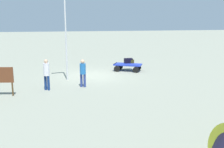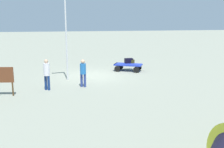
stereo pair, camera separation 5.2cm
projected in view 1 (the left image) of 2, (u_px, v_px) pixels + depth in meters
name	position (u px, v px, depth m)	size (l,w,h in m)	color
ground_plane	(93.00, 75.00, 18.78)	(120.00, 120.00, 0.00)	gray
luggage_cart	(127.00, 66.00, 20.28)	(2.27, 1.83, 0.54)	#2237B1
suitcase_olive	(130.00, 61.00, 20.65)	(0.51, 0.36, 0.27)	#393614
suitcase_dark	(128.00, 61.00, 20.60)	(0.63, 0.39, 0.37)	black
worker_lead	(83.00, 71.00, 15.52)	(0.44, 0.44, 1.63)	navy
worker_trailing	(46.00, 72.00, 14.83)	(0.46, 0.46, 1.75)	navy
flagpole	(64.00, 27.00, 16.75)	(0.92, 0.20, 5.83)	silver
signboard	(4.00, 77.00, 13.72)	(0.93, 0.20, 1.52)	#4C3319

